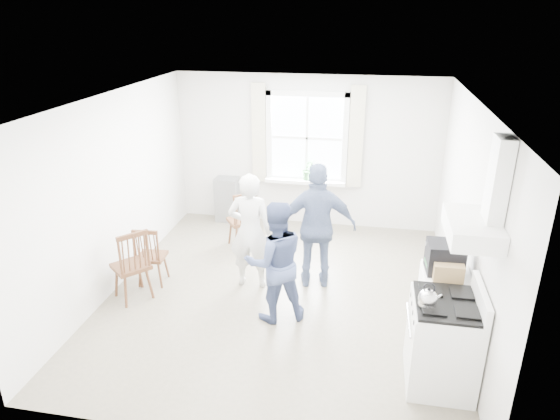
# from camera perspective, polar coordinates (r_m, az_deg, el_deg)

# --- Properties ---
(room_shell) EXTENTS (4.62, 5.12, 2.64)m
(room_shell) POSITION_cam_1_polar(r_m,az_deg,el_deg) (6.24, 0.01, 0.62)
(room_shell) COLOR #786F5C
(room_shell) RESTS_ON ground
(window_assembly) EXTENTS (1.88, 0.24, 1.70)m
(window_assembly) POSITION_cam_1_polar(r_m,az_deg,el_deg) (8.49, 3.06, 7.59)
(window_assembly) COLOR white
(window_assembly) RESTS_ON room_shell
(range_hood) EXTENTS (0.45, 0.76, 0.94)m
(range_hood) POSITION_cam_1_polar(r_m,az_deg,el_deg) (4.78, 21.99, -0.22)
(range_hood) COLOR white
(range_hood) RESTS_ON room_shell
(shelf_unit) EXTENTS (0.40, 0.30, 0.80)m
(shelf_unit) POSITION_cam_1_polar(r_m,az_deg,el_deg) (8.99, -6.06, 1.22)
(shelf_unit) COLOR gray
(shelf_unit) RESTS_ON ground
(gas_stove) EXTENTS (0.68, 0.76, 1.12)m
(gas_stove) POSITION_cam_1_polar(r_m,az_deg,el_deg) (5.41, 18.10, -14.11)
(gas_stove) COLOR white
(gas_stove) RESTS_ON ground
(kettle) EXTENTS (0.18, 0.18, 0.26)m
(kettle) POSITION_cam_1_polar(r_m,az_deg,el_deg) (4.98, 16.55, -9.68)
(kettle) COLOR silver
(kettle) RESTS_ON gas_stove
(low_cabinet) EXTENTS (0.50, 0.55, 0.90)m
(low_cabinet) POSITION_cam_1_polar(r_m,az_deg,el_deg) (6.02, 17.99, -10.50)
(low_cabinet) COLOR white
(low_cabinet) RESTS_ON ground
(stereo_stack) EXTENTS (0.40, 0.36, 0.34)m
(stereo_stack) POSITION_cam_1_polar(r_m,az_deg,el_deg) (5.72, 18.31, -5.17)
(stereo_stack) COLOR black
(stereo_stack) RESTS_ON low_cabinet
(cardboard_box) EXTENTS (0.31, 0.22, 0.20)m
(cardboard_box) POSITION_cam_1_polar(r_m,az_deg,el_deg) (5.60, 18.66, -6.66)
(cardboard_box) COLOR olive
(cardboard_box) RESTS_ON low_cabinet
(windsor_chair_a) EXTENTS (0.56, 0.56, 0.96)m
(windsor_chair_a) POSITION_cam_1_polar(r_m,az_deg,el_deg) (7.81, -4.14, -0.51)
(windsor_chair_a) COLOR #472816
(windsor_chair_a) RESTS_ON ground
(windsor_chair_b) EXTENTS (0.40, 0.39, 0.87)m
(windsor_chair_b) POSITION_cam_1_polar(r_m,az_deg,el_deg) (7.00, -14.80, -4.53)
(windsor_chair_b) COLOR #472816
(windsor_chair_b) RESTS_ON ground
(windsor_chair_c) EXTENTS (0.59, 0.59, 1.01)m
(windsor_chair_c) POSITION_cam_1_polar(r_m,az_deg,el_deg) (6.66, -16.46, -5.37)
(windsor_chair_c) COLOR #472816
(windsor_chair_c) RESTS_ON ground
(person_left) EXTENTS (0.61, 0.61, 1.62)m
(person_left) POSITION_cam_1_polar(r_m,az_deg,el_deg) (6.69, -3.42, -2.43)
(person_left) COLOR silver
(person_left) RESTS_ON ground
(person_mid) EXTENTS (0.98, 0.98, 1.54)m
(person_mid) POSITION_cam_1_polar(r_m,az_deg,el_deg) (5.99, -0.55, -5.95)
(person_mid) COLOR #404D77
(person_mid) RESTS_ON ground
(person_right) EXTENTS (1.17, 1.17, 1.75)m
(person_right) POSITION_cam_1_polar(r_m,az_deg,el_deg) (6.68, 4.35, -1.91)
(person_right) COLOR navy
(person_right) RESTS_ON ground
(potted_plant) EXTENTS (0.26, 0.26, 0.36)m
(potted_plant) POSITION_cam_1_polar(r_m,az_deg,el_deg) (8.52, 3.19, 4.62)
(potted_plant) COLOR #357939
(potted_plant) RESTS_ON window_assembly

